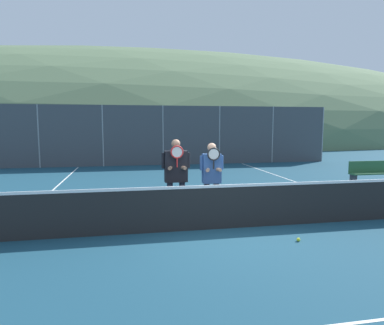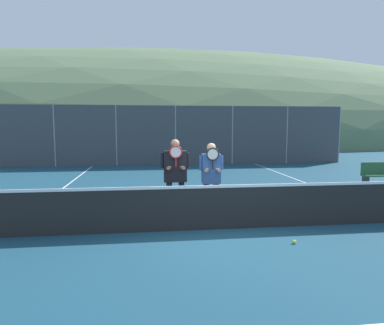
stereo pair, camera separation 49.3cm
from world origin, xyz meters
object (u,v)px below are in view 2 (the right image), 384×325
at_px(car_left_of_center, 177,144).
at_px(car_far_left, 92,146).
at_px(player_center_left, 211,175).
at_px(tennis_ball_on_court, 294,242).
at_px(player_leftmost, 175,173).
at_px(car_center, 255,143).

bearing_deg(car_left_of_center, car_far_left, -174.53).
relative_size(player_center_left, tennis_ball_on_court, 25.24).
height_order(player_leftmost, car_far_left, player_leftmost).
bearing_deg(tennis_ball_on_court, car_center, 75.17).
xyz_separation_m(player_center_left, tennis_ball_on_court, (1.20, -1.75, -0.97)).
height_order(car_far_left, car_left_of_center, car_left_of_center).
bearing_deg(player_leftmost, player_center_left, -3.63).
distance_m(player_leftmost, player_center_left, 0.80).
height_order(player_center_left, car_left_of_center, car_left_of_center).
xyz_separation_m(car_far_left, car_left_of_center, (4.90, 0.47, 0.02)).
bearing_deg(player_leftmost, tennis_ball_on_court, -42.07).
xyz_separation_m(player_leftmost, car_far_left, (-3.77, 12.54, -0.16)).
bearing_deg(car_left_of_center, tennis_ball_on_court, -86.66).
distance_m(car_far_left, tennis_ball_on_court, 15.48).
relative_size(car_left_of_center, car_center, 1.07).
distance_m(car_left_of_center, car_center, 4.81).
bearing_deg(car_center, tennis_ball_on_court, -104.83).
xyz_separation_m(car_left_of_center, tennis_ball_on_court, (0.86, -14.81, -0.88)).
bearing_deg(car_far_left, car_center, 3.31).
bearing_deg(car_center, car_left_of_center, -178.89).
distance_m(car_center, tennis_ball_on_court, 15.44).
xyz_separation_m(player_center_left, car_left_of_center, (0.33, 13.06, -0.09)).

